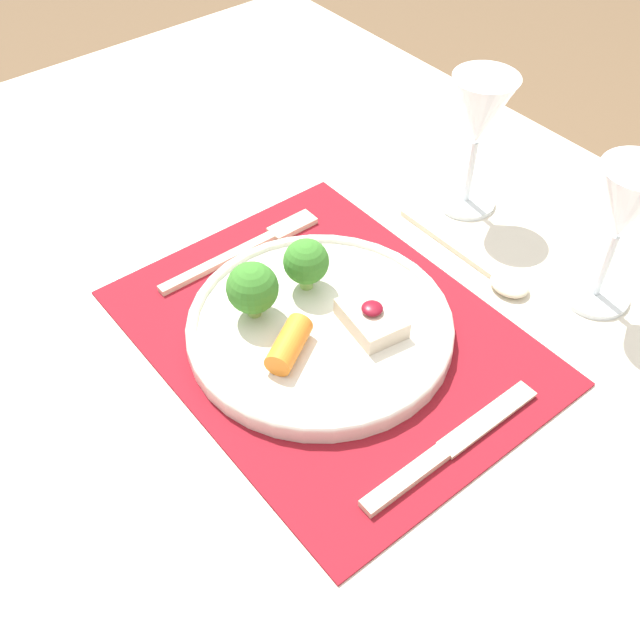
# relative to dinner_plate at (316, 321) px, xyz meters

# --- Properties ---
(ground_plane) EXTENTS (8.00, 8.00, 0.00)m
(ground_plane) POSITION_rel_dinner_plate_xyz_m (0.01, 0.01, -0.80)
(ground_plane) COLOR brown
(dining_table) EXTENTS (1.42, 0.96, 0.78)m
(dining_table) POSITION_rel_dinner_plate_xyz_m (0.01, 0.01, -0.12)
(dining_table) COLOR beige
(dining_table) RESTS_ON ground_plane
(placemat) EXTENTS (0.42, 0.32, 0.00)m
(placemat) POSITION_rel_dinner_plate_xyz_m (0.01, 0.01, -0.02)
(placemat) COLOR maroon
(placemat) RESTS_ON dining_table
(dinner_plate) EXTENTS (0.27, 0.27, 0.08)m
(dinner_plate) POSITION_rel_dinner_plate_xyz_m (0.00, 0.00, 0.00)
(dinner_plate) COLOR silver
(dinner_plate) RESTS_ON placemat
(fork) EXTENTS (0.02, 0.21, 0.01)m
(fork) POSITION_rel_dinner_plate_xyz_m (-0.15, 0.02, -0.01)
(fork) COLOR beige
(fork) RESTS_ON placemat
(knife) EXTENTS (0.02, 0.21, 0.01)m
(knife) POSITION_rel_dinner_plate_xyz_m (0.19, -0.01, -0.01)
(knife) COLOR beige
(knife) RESTS_ON placemat
(spoon) EXTENTS (0.19, 0.04, 0.01)m
(spoon) POSITION_rel_dinner_plate_xyz_m (0.05, 0.21, -0.01)
(spoon) COLOR beige
(spoon) RESTS_ON dining_table
(wine_glass_near) EXTENTS (0.07, 0.07, 0.17)m
(wine_glass_near) POSITION_rel_dinner_plate_xyz_m (0.14, 0.27, 0.10)
(wine_glass_near) COLOR white
(wine_glass_near) RESTS_ON dining_table
(wine_glass_far) EXTENTS (0.07, 0.07, 0.17)m
(wine_glass_far) POSITION_rel_dinner_plate_xyz_m (-0.06, 0.28, 0.10)
(wine_glass_far) COLOR white
(wine_glass_far) RESTS_ON dining_table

